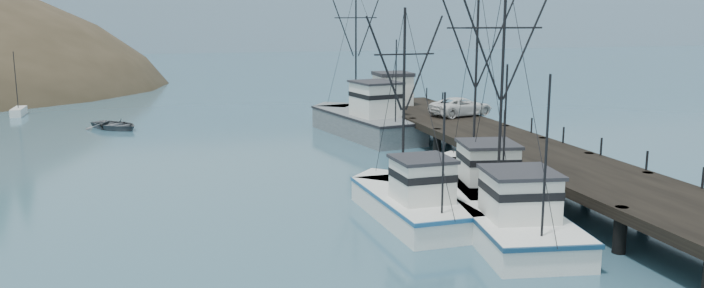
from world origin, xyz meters
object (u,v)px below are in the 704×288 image
trawler_far (478,181)px  pickup_truck (461,107)px  pier (506,145)px  motorboat (115,129)px  pier_shed (393,88)px  work_vessel (364,120)px  trawler_near (505,215)px  trawler_mid (410,201)px

trawler_far → pickup_truck: trawler_far is taller
pier → motorboat: pier is taller
pier_shed → work_vessel: bearing=-137.2°
pier → work_vessel: size_ratio=3.00×
work_vessel → motorboat: bearing=156.8°
trawler_near → motorboat: (-19.01, 34.42, -0.82)m
trawler_far → pickup_truck: size_ratio=2.35×
trawler_mid → motorboat: size_ratio=2.08×
pier → pickup_truck: (1.50, 10.25, 1.02)m
trawler_far → work_vessel: 19.82m
pier → pier_shed: size_ratio=13.75×
trawler_mid → pickup_truck: trawler_mid is taller
pier → trawler_mid: bearing=-139.7°
trawler_mid → pickup_truck: bearing=59.2°
trawler_mid → work_vessel: work_vessel is taller
pier → trawler_mid: 12.23m
motorboat → work_vessel: bearing=-64.0°
trawler_mid → trawler_far: size_ratio=0.87×
trawler_near → trawler_far: (1.58, 6.12, 0.00)m
trawler_near → trawler_mid: bearing=135.1°
work_vessel → motorboat: (-19.85, 8.49, -1.23)m
pickup_truck → trawler_near: bearing=145.4°
trawler_near → pier_shed: bearing=81.4°
trawler_near → trawler_far: bearing=75.5°
trawler_near → work_vessel: size_ratio=0.84×
pier → work_vessel: bearing=109.1°
work_vessel → pier_shed: work_vessel is taller
work_vessel → pier_shed: size_ratio=4.58×
trawler_far → work_vessel: size_ratio=0.82×
trawler_near → trawler_mid: size_ratio=1.17×
work_vessel → pier: bearing=-70.9°
trawler_near → pickup_truck: size_ratio=2.40×
trawler_far → work_vessel: work_vessel is taller
work_vessel → pickup_truck: 8.07m
trawler_near → pickup_truck: trawler_near is taller
pickup_truck → motorboat: (-26.44, 12.92, -2.71)m
trawler_near → motorboat: 39.33m
work_vessel → pickup_truck: bearing=-33.9°
pier → trawler_far: 6.78m
trawler_mid → trawler_far: (4.96, 2.76, 0.00)m
pier → pier_shed: bearing=94.8°
trawler_far → trawler_near: bearing=-104.5°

